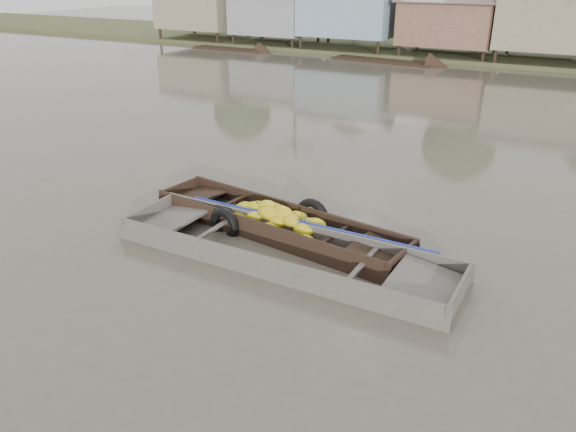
% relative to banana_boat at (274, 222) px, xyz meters
% --- Properties ---
extents(ground, '(120.00, 120.00, 0.00)m').
position_rel_banana_boat_xyz_m(ground, '(0.83, -1.59, -0.20)').
color(ground, '#534D40').
rests_on(ground, ground).
extents(riverbank, '(120.00, 12.47, 10.22)m').
position_rel_banana_boat_xyz_m(riverbank, '(3.86, 30.27, 2.87)').
color(riverbank, '#384723').
rests_on(riverbank, ground).
extents(banana_boat, '(6.43, 2.37, 0.91)m').
position_rel_banana_boat_xyz_m(banana_boat, '(0.00, 0.00, 0.00)').
color(banana_boat, black).
rests_on(banana_boat, ground).
extents(viewer_boat, '(7.28, 2.00, 0.58)m').
position_rel_banana_boat_xyz_m(viewer_boat, '(0.87, -1.07, -0.14)').
color(viewer_boat, '#423E38').
rests_on(viewer_boat, ground).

